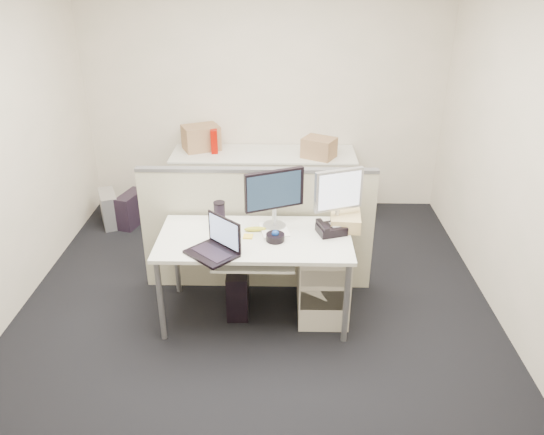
{
  "coord_description": "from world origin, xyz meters",
  "views": [
    {
      "loc": [
        0.22,
        -3.61,
        2.68
      ],
      "look_at": [
        0.13,
        0.15,
        0.83
      ],
      "focal_mm": 35.0,
      "sensor_mm": 36.0,
      "label": 1
    }
  ],
  "objects_px": {
    "desk": "(255,245)",
    "desk_phone": "(331,229)",
    "monitor_main": "(274,199)",
    "laptop": "(211,239)"
  },
  "relations": [
    {
      "from": "desk",
      "to": "desk_phone",
      "type": "xyz_separation_m",
      "value": [
        0.6,
        0.08,
        0.1
      ]
    },
    {
      "from": "desk",
      "to": "desk_phone",
      "type": "relative_size",
      "value": 7.11
    },
    {
      "from": "monitor_main",
      "to": "desk_phone",
      "type": "bearing_deg",
      "value": -35.91
    },
    {
      "from": "desk",
      "to": "laptop",
      "type": "height_order",
      "value": "laptop"
    },
    {
      "from": "desk",
      "to": "laptop",
      "type": "distance_m",
      "value": 0.46
    },
    {
      "from": "monitor_main",
      "to": "desk",
      "type": "bearing_deg",
      "value": -153.19
    },
    {
      "from": "monitor_main",
      "to": "desk_phone",
      "type": "xyz_separation_m",
      "value": [
        0.45,
        -0.1,
        -0.21
      ]
    },
    {
      "from": "monitor_main",
      "to": "desk_phone",
      "type": "distance_m",
      "value": 0.51
    },
    {
      "from": "laptop",
      "to": "desk_phone",
      "type": "height_order",
      "value": "laptop"
    },
    {
      "from": "laptop",
      "to": "desk_phone",
      "type": "distance_m",
      "value": 0.97
    }
  ]
}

